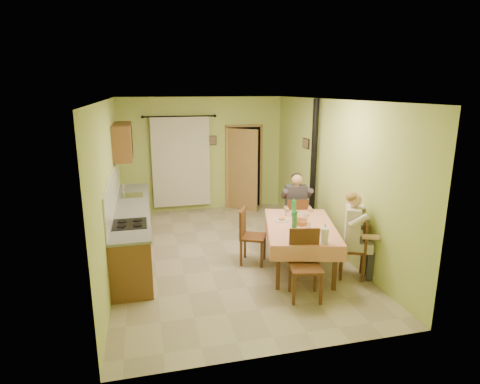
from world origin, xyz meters
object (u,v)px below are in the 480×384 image
object	(u,v)px
man_right	(354,226)
chair_right	(353,260)
stove_flue	(312,187)
chair_far	(295,230)
chair_near	(305,279)
chair_left	(252,247)
dining_table	(300,246)
man_far	(296,201)

from	to	relation	value
man_right	chair_right	bearing A→B (deg)	-90.00
man_right	stove_flue	distance (m)	1.99
chair_right	chair_far	bearing A→B (deg)	39.62
chair_far	chair_near	distance (m)	2.10
chair_left	man_right	size ratio (longest dim) A/B	0.70
dining_table	chair_left	size ratio (longest dim) A/B	2.16
dining_table	chair_far	xyz separation A→B (m)	(0.32, 1.01, -0.09)
chair_near	chair_right	world-z (taller)	chair_near
dining_table	chair_near	bearing A→B (deg)	-92.78
man_right	chair_near	bearing A→B (deg)	140.19
chair_right	man_right	world-z (taller)	man_right
dining_table	chair_far	size ratio (longest dim) A/B	2.21
chair_near	chair_right	size ratio (longest dim) A/B	1.06
chair_right	chair_left	world-z (taller)	chair_left
chair_near	stove_flue	bearing A→B (deg)	-102.85
stove_flue	man_far	bearing A→B (deg)	-140.69
dining_table	man_right	world-z (taller)	man_right
stove_flue	dining_table	bearing A→B (deg)	-119.85
man_right	stove_flue	xyz separation A→B (m)	(0.14, 1.98, 0.15)
chair_near	chair_left	bearing A→B (deg)	-60.46
dining_table	stove_flue	distance (m)	1.78
dining_table	man_far	world-z (taller)	man_far
chair_near	chair_right	xyz separation A→B (m)	(1.01, 0.45, -0.00)
chair_right	man_far	xyz separation A→B (m)	(-0.38, 1.57, 0.59)
chair_far	man_far	world-z (taller)	man_far
chair_near	man_far	size ratio (longest dim) A/B	0.73
chair_far	chair_right	distance (m)	1.60
man_far	chair_far	bearing A→B (deg)	-90.00
man_right	stove_flue	bearing A→B (deg)	21.71
chair_near	dining_table	bearing A→B (deg)	-95.29
dining_table	man_far	distance (m)	1.18
dining_table	man_right	distance (m)	1.01
chair_left	stove_flue	distance (m)	2.03
chair_near	chair_left	world-z (taller)	chair_near
stove_flue	man_right	bearing A→B (deg)	-94.03
dining_table	chair_far	distance (m)	1.06
man_far	chair_near	bearing A→B (deg)	-96.47
dining_table	stove_flue	size ratio (longest dim) A/B	0.75
chair_near	stove_flue	size ratio (longest dim) A/B	0.36
chair_far	chair_near	world-z (taller)	chair_near
chair_left	dining_table	bearing A→B (deg)	88.33
chair_right	man_far	distance (m)	1.72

